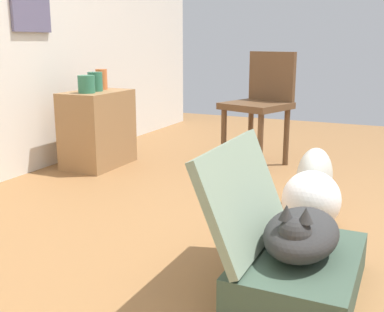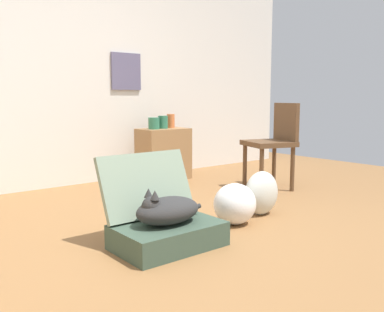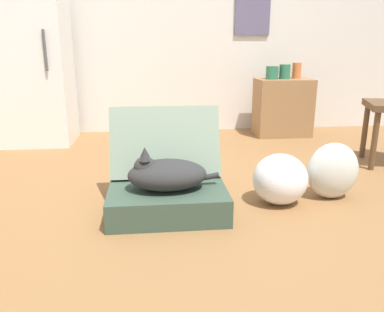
# 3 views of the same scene
# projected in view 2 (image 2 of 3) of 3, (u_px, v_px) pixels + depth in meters

# --- Properties ---
(ground_plane) EXTENTS (7.68, 7.68, 0.00)m
(ground_plane) POSITION_uv_depth(u_px,v_px,m) (207.00, 234.00, 2.96)
(ground_plane) COLOR olive
(ground_plane) RESTS_ON ground
(wall_back) EXTENTS (6.40, 0.15, 2.60)m
(wall_back) POSITION_uv_depth(u_px,v_px,m) (68.00, 64.00, 4.52)
(wall_back) COLOR silver
(wall_back) RESTS_ON ground
(suitcase_base) EXTENTS (0.66, 0.44, 0.15)m
(suitcase_base) POSITION_uv_depth(u_px,v_px,m) (168.00, 235.00, 2.69)
(suitcase_base) COLOR #384C3D
(suitcase_base) RESTS_ON ground
(suitcase_lid) EXTENTS (0.66, 0.20, 0.42)m
(suitcase_lid) POSITION_uv_depth(u_px,v_px,m) (147.00, 185.00, 2.84)
(suitcase_lid) COLOR gray
(suitcase_lid) RESTS_ON suitcase_base
(cat) EXTENTS (0.52, 0.28, 0.24)m
(cat) POSITION_uv_depth(u_px,v_px,m) (167.00, 210.00, 2.66)
(cat) COLOR #2D2D2D
(cat) RESTS_ON suitcase_base
(plastic_bag_white) EXTENTS (0.33, 0.31, 0.31)m
(plastic_bag_white) POSITION_uv_depth(u_px,v_px,m) (235.00, 204.00, 3.18)
(plastic_bag_white) COLOR white
(plastic_bag_white) RESTS_ON ground
(plastic_bag_clear) EXTENTS (0.32, 0.21, 0.36)m
(plastic_bag_clear) POSITION_uv_depth(u_px,v_px,m) (261.00, 193.00, 3.43)
(plastic_bag_clear) COLOR silver
(plastic_bag_clear) RESTS_ON ground
(side_table) EXTENTS (0.57, 0.36, 0.59)m
(side_table) POSITION_uv_depth(u_px,v_px,m) (163.00, 154.00, 4.93)
(side_table) COLOR olive
(side_table) RESTS_ON ground
(vase_tall) EXTENTS (0.13, 0.13, 0.13)m
(vase_tall) POSITION_uv_depth(u_px,v_px,m) (154.00, 123.00, 4.78)
(vase_tall) COLOR #2D7051
(vase_tall) RESTS_ON side_table
(vase_short) EXTENTS (0.09, 0.09, 0.16)m
(vase_short) POSITION_uv_depth(u_px,v_px,m) (171.00, 121.00, 5.00)
(vase_short) COLOR #CC6B38
(vase_short) RESTS_ON side_table
(vase_round) EXTENTS (0.11, 0.11, 0.15)m
(vase_round) POSITION_uv_depth(u_px,v_px,m) (163.00, 122.00, 4.88)
(vase_round) COLOR #2D7051
(vase_round) RESTS_ON side_table
(chair) EXTENTS (0.56, 0.56, 0.89)m
(chair) POSITION_uv_depth(u_px,v_px,m) (274.00, 141.00, 4.38)
(chair) COLOR brown
(chair) RESTS_ON ground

